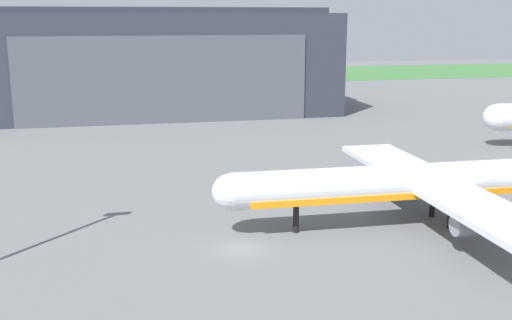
% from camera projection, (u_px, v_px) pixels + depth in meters
% --- Properties ---
extents(ground_plane, '(440.00, 440.00, 0.00)m').
position_uv_depth(ground_plane, '(240.00, 249.00, 54.69)').
color(ground_plane, slate).
extents(grass_field_strip, '(440.00, 56.00, 0.08)m').
position_uv_depth(grass_field_strip, '(143.00, 77.00, 211.34)').
color(grass_field_strip, '#3F763B').
rests_on(grass_field_strip, ground_plane).
extents(maintenance_hangar, '(71.39, 28.90, 21.58)m').
position_uv_depth(maintenance_hangar, '(159.00, 63.00, 130.51)').
color(maintenance_hangar, '#2D333D').
rests_on(maintenance_hangar, ground_plane).
extents(airliner_near_right, '(41.55, 36.59, 11.86)m').
position_uv_depth(airliner_near_right, '(430.00, 182.00, 60.59)').
color(airliner_near_right, silver).
rests_on(airliner_near_right, ground_plane).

